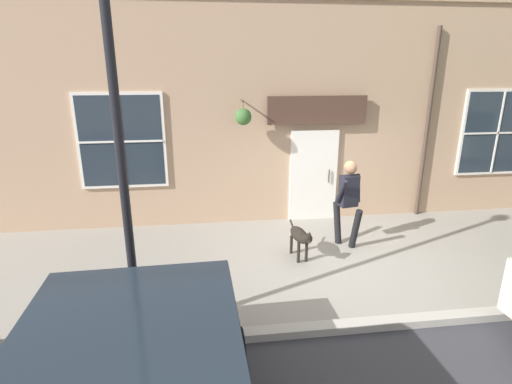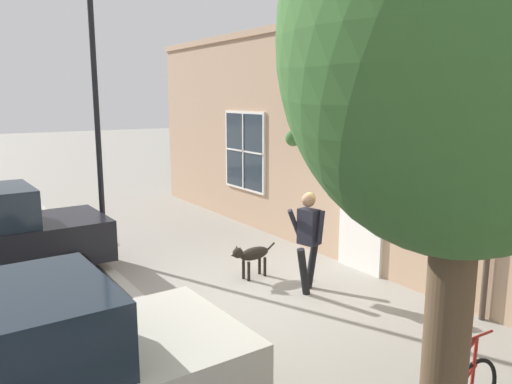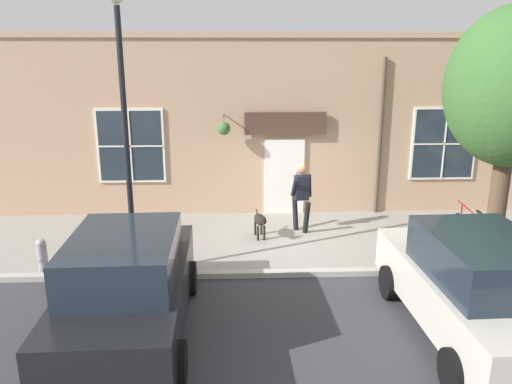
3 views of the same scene
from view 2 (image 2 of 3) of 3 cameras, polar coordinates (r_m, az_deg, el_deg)
name	(u,v)px [view 2 (image 2 of 3)]	position (r m, az deg, el deg)	size (l,w,h in m)	color
ground_plane	(269,294)	(8.69, 1.50, -11.57)	(90.00, 90.00, 0.00)	gray
storefront_facade	(372,143)	(9.62, 13.14, 5.45)	(0.95, 18.00, 4.92)	tan
pedestrian_walking	(308,232)	(8.53, 6.00, -4.56)	(0.70, 0.55, 1.75)	black
dog_on_leash	(252,255)	(9.26, -0.50, -7.17)	(1.06, 0.34, 0.68)	black
street_tree_by_curb	(476,59)	(4.12, 23.87, 13.73)	(2.97, 2.67, 5.34)	brown
street_lamp	(95,85)	(10.46, -17.93, 11.60)	(0.32, 0.32, 5.54)	black
fire_hydrant	(82,221)	(12.60, -19.25, -3.20)	(0.34, 0.20, 0.77)	#99999E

